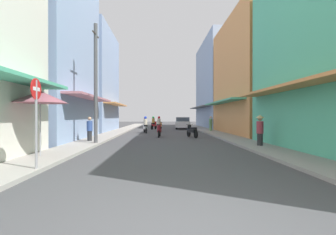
% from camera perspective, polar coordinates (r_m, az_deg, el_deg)
% --- Properties ---
extents(ground_plane, '(104.28, 104.28, 0.00)m').
position_cam_1_polar(ground_plane, '(23.14, -0.73, -3.63)').
color(ground_plane, '#424244').
extents(sidewalk_left, '(1.74, 55.40, 0.12)m').
position_cam_1_polar(sidewalk_left, '(23.52, -11.91, -3.43)').
color(sidewalk_left, '#9E9991').
rests_on(sidewalk_left, ground).
extents(sidewalk_right, '(1.74, 55.40, 0.12)m').
position_cam_1_polar(sidewalk_right, '(23.65, 10.38, -3.41)').
color(sidewalk_right, gray).
rests_on(sidewalk_right, ground).
extents(building_left_mid, '(7.05, 8.74, 15.92)m').
position_cam_1_polar(building_left_mid, '(20.06, -26.74, 18.77)').
color(building_left_mid, '#8CA5CC').
rests_on(building_left_mid, ground).
extents(building_left_far, '(7.05, 9.11, 10.39)m').
position_cam_1_polar(building_left_far, '(28.55, -18.15, 7.54)').
color(building_left_far, '#8CA5CC').
rests_on(building_left_far, ground).
extents(building_right_mid, '(7.05, 11.66, 10.05)m').
position_cam_1_polar(building_right_mid, '(24.45, 19.63, 8.36)').
color(building_right_mid, '#D88C4C').
rests_on(building_right_mid, ground).
extents(building_right_far, '(7.05, 13.76, 11.75)m').
position_cam_1_polar(building_right_far, '(36.96, 12.23, 6.95)').
color(building_right_far, '#8CA5CC').
rests_on(building_right_far, ground).
extents(motorbike_blue, '(0.55, 1.81, 1.58)m').
position_cam_1_polar(motorbike_blue, '(34.04, -4.99, -1.18)').
color(motorbike_blue, black).
rests_on(motorbike_blue, ground).
extents(motorbike_orange, '(0.62, 1.79, 1.58)m').
position_cam_1_polar(motorbike_orange, '(26.75, -1.92, -1.59)').
color(motorbike_orange, black).
rests_on(motorbike_orange, ground).
extents(motorbike_maroon, '(0.55, 1.81, 0.96)m').
position_cam_1_polar(motorbike_maroon, '(19.78, -1.91, -2.84)').
color(motorbike_maroon, black).
rests_on(motorbike_maroon, ground).
extents(motorbike_red, '(0.74, 1.74, 1.58)m').
position_cam_1_polar(motorbike_red, '(31.18, -3.13, -1.32)').
color(motorbike_red, black).
rests_on(motorbike_red, ground).
extents(motorbike_black, '(0.73, 1.75, 0.96)m').
position_cam_1_polar(motorbike_black, '(19.44, 5.24, -2.90)').
color(motorbike_black, black).
rests_on(motorbike_black, ground).
extents(motorbike_white, '(0.61, 1.79, 1.58)m').
position_cam_1_polar(motorbike_white, '(24.55, -5.00, -1.76)').
color(motorbike_white, black).
rests_on(motorbike_white, ground).
extents(parked_car, '(2.02, 4.21, 1.45)m').
position_cam_1_polar(parked_car, '(32.34, 3.22, -1.20)').
color(parked_car, silver).
rests_on(parked_car, ground).
extents(pedestrian_crossing, '(0.34, 0.34, 1.58)m').
position_cam_1_polar(pedestrian_crossing, '(26.82, 9.30, -1.41)').
color(pedestrian_crossing, '#598C59').
rests_on(pedestrian_crossing, ground).
extents(pedestrian_midway, '(0.34, 0.34, 1.55)m').
position_cam_1_polar(pedestrian_midway, '(16.19, -16.76, -2.60)').
color(pedestrian_midway, '#262628').
rests_on(pedestrian_midway, ground).
extents(pedestrian_foreground, '(0.44, 0.44, 1.65)m').
position_cam_1_polar(pedestrian_foreground, '(13.84, 19.45, -2.44)').
color(pedestrian_foreground, '#262628').
rests_on(pedestrian_foreground, ground).
extents(vendor_umbrella, '(1.97, 1.97, 2.52)m').
position_cam_1_polar(vendor_umbrella, '(10.65, -26.16, 4.03)').
color(vendor_umbrella, '#99999E').
rests_on(vendor_umbrella, ground).
extents(utility_pole, '(0.20, 1.20, 6.69)m').
position_cam_1_polar(utility_pole, '(15.03, -15.53, 7.30)').
color(utility_pole, '#4C4C4F').
rests_on(utility_pole, ground).
extents(street_sign_no_entry, '(0.07, 0.60, 2.65)m').
position_cam_1_polar(street_sign_no_entry, '(8.18, -26.87, 1.17)').
color(street_sign_no_entry, gray).
rests_on(street_sign_no_entry, ground).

